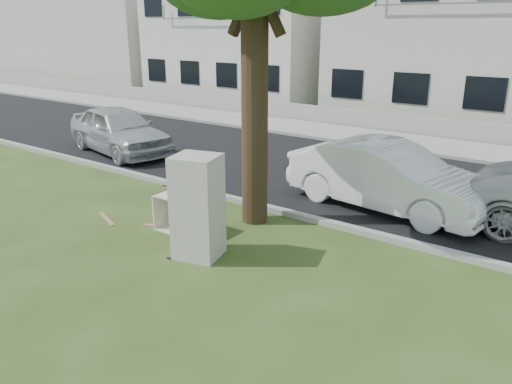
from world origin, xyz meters
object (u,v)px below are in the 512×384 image
Objects in this scene: fridge at (198,207)px; cabinet at (180,213)px; car_center at (388,177)px; car_left at (119,130)px.

fridge is 1.95× the size of cabinet.
cabinet is at bearing 149.70° from car_center.
car_left is (-6.20, 3.56, 0.38)m from cabinet.
car_center is at bearing 51.61° from cabinet.
fridge reaches higher than cabinet.
fridge is 1.37m from cabinet.
car_center is at bearing -76.98° from car_left.
cabinet is at bearing 134.30° from fridge.
fridge is at bearing -107.59° from car_left.
fridge is at bearing -31.03° from cabinet.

